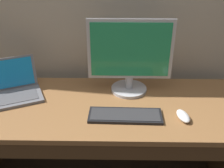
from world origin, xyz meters
name	(u,v)px	position (x,y,z in m)	size (l,w,h in m)	color
desk	(101,131)	(0.00, -0.02, 0.53)	(1.76, 0.67, 0.73)	olive
laptop_space_gray	(11,90)	(-0.56, 0.08, 0.77)	(0.42, 0.38, 0.22)	slate
external_monitor	(130,58)	(0.18, 0.16, 0.96)	(0.52, 0.23, 0.48)	#B7B7BC
wired_keyboard	(125,115)	(0.15, -0.13, 0.74)	(0.41, 0.16, 0.02)	black
computer_mouse	(183,116)	(0.47, -0.14, 0.74)	(0.06, 0.12, 0.04)	white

